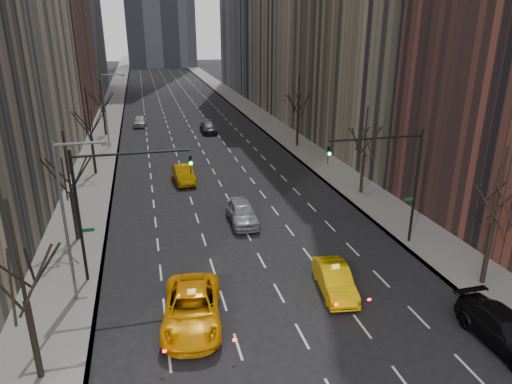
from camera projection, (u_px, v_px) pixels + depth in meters
sidewalk_left at (111, 113)px, 79.95m from camera, size 4.50×320.00×0.15m
sidewalk_right at (247, 107)px, 85.51m from camera, size 4.50×320.00×0.15m
tree_lw_a at (26, 303)px, 18.55m from camera, size 3.36×3.50×8.28m
tree_lw_b at (71, 192)px, 31.36m from camera, size 3.36×3.50×7.82m
tree_lw_c at (91, 136)px, 45.84m from camera, size 3.36×3.50×8.74m
tree_lw_d at (103, 110)px, 62.40m from camera, size 3.36×3.50×7.36m
tree_rw_a at (493, 225)px, 25.82m from camera, size 3.36×3.50×8.28m
tree_rw_b at (364, 155)px, 40.45m from camera, size 3.36×3.50×7.82m
tree_rw_c at (298, 115)px, 56.75m from camera, size 3.36×3.50×8.74m
traffic_mast_left at (107, 194)px, 25.94m from camera, size 6.69×0.39×8.00m
traffic_mast_right at (395, 171)px, 30.07m from camera, size 6.69×0.39×8.00m
streetlight_near at (70, 207)px, 23.68m from camera, size 2.83×0.22×9.00m
streetlight_far at (108, 103)px, 55.58m from camera, size 2.83×0.22×9.00m
taxi_suv at (192, 308)px, 23.32m from camera, size 3.73×6.61×1.74m
taxi_sedan at (335, 280)px, 26.09m from camera, size 2.25×4.88×1.55m
silver_sedan_ahead at (242, 212)px, 35.33m from camera, size 2.15×5.10×1.72m
parked_suv_black at (506, 331)px, 21.74m from camera, size 2.33×5.54×1.60m
far_taxi at (184, 174)px, 44.65m from camera, size 2.03×5.00×1.62m
far_suv_grey at (208, 128)px, 65.25m from camera, size 2.14×5.11×1.47m
far_car_white at (140, 121)px, 69.52m from camera, size 2.15×4.69×1.56m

